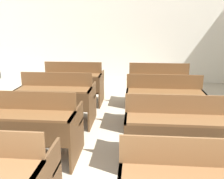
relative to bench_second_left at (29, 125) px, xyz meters
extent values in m
cube|color=white|center=(0.80, 4.65, 1.07)|extent=(7.23, 0.06, 3.08)
cube|color=brown|center=(1.82, -1.16, 0.32)|extent=(1.22, 0.02, 0.23)
cube|color=brown|center=(1.82, -0.88, -0.04)|extent=(1.22, 0.28, 0.03)
cube|color=brown|center=(0.60, 0.04, -0.13)|extent=(0.03, 0.76, 0.67)
cube|color=brown|center=(0.00, -0.16, 0.19)|extent=(1.22, 0.36, 0.03)
cube|color=brown|center=(0.00, -0.33, 0.02)|extent=(1.17, 0.02, 0.30)
cube|color=brown|center=(0.00, 0.01, 0.32)|extent=(1.22, 0.02, 0.23)
cube|color=brown|center=(0.00, 0.28, -0.04)|extent=(1.22, 0.28, 0.03)
cube|color=brown|center=(0.00, 0.28, -0.31)|extent=(1.17, 0.04, 0.04)
cube|color=brown|center=(1.23, 0.05, -0.13)|extent=(0.03, 0.76, 0.67)
cube|color=brown|center=(2.42, 0.05, -0.13)|extent=(0.03, 0.76, 0.67)
cube|color=brown|center=(1.82, -0.15, 0.19)|extent=(1.22, 0.36, 0.03)
cube|color=brown|center=(1.82, -0.32, 0.02)|extent=(1.17, 0.02, 0.30)
cube|color=brown|center=(1.82, 0.01, 0.32)|extent=(1.22, 0.02, 0.23)
cube|color=brown|center=(1.82, 0.29, -0.04)|extent=(1.22, 0.28, 0.03)
cube|color=brown|center=(1.82, 0.29, -0.31)|extent=(1.17, 0.04, 0.04)
cube|color=brown|center=(-0.60, 1.26, -0.13)|extent=(0.03, 0.76, 0.67)
cube|color=brown|center=(0.60, 1.26, -0.13)|extent=(0.03, 0.76, 0.67)
cube|color=brown|center=(0.00, 1.06, 0.19)|extent=(1.22, 0.36, 0.03)
cube|color=brown|center=(0.00, 0.89, 0.02)|extent=(1.17, 0.02, 0.30)
cube|color=brown|center=(0.00, 1.22, 0.32)|extent=(1.22, 0.02, 0.23)
cube|color=brown|center=(0.00, 1.50, -0.04)|extent=(1.22, 0.28, 0.03)
cube|color=brown|center=(0.00, 1.50, -0.31)|extent=(1.17, 0.04, 0.04)
cube|color=#53371E|center=(1.20, 1.23, -0.13)|extent=(0.03, 0.76, 0.67)
cube|color=#53371E|center=(2.40, 1.23, -0.13)|extent=(0.03, 0.76, 0.67)
cube|color=brown|center=(1.80, 1.03, 0.19)|extent=(1.22, 0.36, 0.03)
cube|color=#53371E|center=(1.80, 0.87, 0.02)|extent=(1.17, 0.02, 0.30)
cube|color=brown|center=(1.80, 1.20, 0.32)|extent=(1.22, 0.02, 0.23)
cube|color=brown|center=(1.80, 1.48, -0.04)|extent=(1.22, 0.28, 0.03)
cube|color=#53371E|center=(1.80, 1.48, -0.31)|extent=(1.17, 0.04, 0.04)
cube|color=brown|center=(-0.58, 2.42, -0.13)|extent=(0.03, 0.76, 0.67)
cube|color=brown|center=(0.61, 2.42, -0.13)|extent=(0.03, 0.76, 0.67)
cube|color=brown|center=(0.01, 2.22, 0.19)|extent=(1.22, 0.36, 0.03)
cube|color=brown|center=(0.01, 2.05, 0.02)|extent=(1.17, 0.02, 0.30)
cube|color=brown|center=(0.01, 2.39, 0.32)|extent=(1.22, 0.02, 0.23)
cube|color=brown|center=(0.01, 2.66, -0.04)|extent=(1.22, 0.28, 0.03)
cube|color=brown|center=(0.01, 2.66, -0.31)|extent=(1.17, 0.04, 0.04)
cube|color=#55381F|center=(1.22, 2.42, -0.13)|extent=(0.03, 0.76, 0.67)
cube|color=#55381F|center=(2.41, 2.42, -0.13)|extent=(0.03, 0.76, 0.67)
cube|color=brown|center=(1.81, 2.22, 0.19)|extent=(1.22, 0.36, 0.03)
cube|color=#55381F|center=(1.81, 2.05, 0.02)|extent=(1.17, 0.02, 0.30)
cube|color=brown|center=(1.81, 2.39, 0.32)|extent=(1.22, 0.02, 0.23)
cube|color=brown|center=(1.81, 2.66, -0.04)|extent=(1.22, 0.28, 0.03)
cube|color=#55381F|center=(1.81, 2.66, -0.31)|extent=(1.17, 0.04, 0.04)
camera|label=1|loc=(1.32, -2.99, 1.28)|focal=42.00mm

